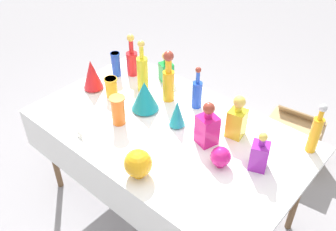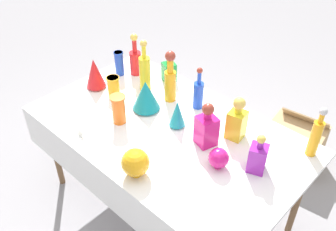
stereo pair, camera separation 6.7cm
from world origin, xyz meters
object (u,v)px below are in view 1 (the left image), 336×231
object	(u,v)px
tall_bottle_1	(142,72)
fluted_vase_2	(177,114)
slender_vase_2	(118,110)
square_decanter_0	(207,127)
tall_bottle_2	(316,132)
square_decanter_1	(166,69)
slender_vase_1	(111,86)
cardboard_box_behind_left	(290,141)
tall_bottle_4	(197,92)
round_bowl_0	(221,157)
fluted_vase_1	(92,75)
slender_vase_0	(116,64)
tall_bottle_0	(132,60)
tall_bottle_3	(169,79)
square_decanter_3	(260,154)
square_decanter_2	(237,119)
fluted_vase_0	(145,96)
round_bowl_1	(138,163)

from	to	relation	value
tall_bottle_1	fluted_vase_2	bearing A→B (deg)	-18.45
slender_vase_2	square_decanter_0	bearing A→B (deg)	22.40
tall_bottle_2	square_decanter_0	xyz separation A→B (m)	(-0.50, -0.35, -0.02)
square_decanter_1	slender_vase_1	size ratio (longest dim) A/B	1.60
fluted_vase_2	cardboard_box_behind_left	world-z (taller)	fluted_vase_2
slender_vase_2	slender_vase_1	bearing A→B (deg)	146.27
tall_bottle_4	cardboard_box_behind_left	xyz separation A→B (m)	(0.43, 0.77, -0.70)
slender_vase_1	round_bowl_0	xyz separation A→B (m)	(0.97, -0.06, -0.01)
slender_vase_1	round_bowl_0	size ratio (longest dim) A/B	1.16
fluted_vase_1	fluted_vase_2	world-z (taller)	fluted_vase_1
square_decanter_0	slender_vase_0	xyz separation A→B (m)	(-0.98, 0.17, -0.02)
tall_bottle_0	square_decanter_1	size ratio (longest dim) A/B	1.44
square_decanter_1	fluted_vase_1	xyz separation A→B (m)	(-0.32, -0.44, 0.03)
cardboard_box_behind_left	tall_bottle_0	bearing A→B (deg)	-144.24
tall_bottle_3	slender_vase_2	xyz separation A→B (m)	(-0.07, -0.41, -0.06)
square_decanter_3	fluted_vase_1	world-z (taller)	square_decanter_3
slender_vase_2	cardboard_box_behind_left	world-z (taller)	slender_vase_2
tall_bottle_1	slender_vase_0	bearing A→B (deg)	177.26
square_decanter_2	slender_vase_1	bearing A→B (deg)	-166.36
slender_vase_0	tall_bottle_1	bearing A→B (deg)	-2.74
tall_bottle_0	tall_bottle_2	distance (m)	1.40
square_decanter_3	tall_bottle_0	bearing A→B (deg)	169.18
tall_bottle_0	slender_vase_1	bearing A→B (deg)	-71.72
tall_bottle_1	square_decanter_0	xyz separation A→B (m)	(0.68, -0.15, -0.03)
tall_bottle_0	square_decanter_0	xyz separation A→B (m)	(0.90, -0.26, -0.00)
tall_bottle_2	fluted_vase_0	size ratio (longest dim) A/B	1.53
tall_bottle_1	fluted_vase_2	world-z (taller)	tall_bottle_1
square_decanter_0	cardboard_box_behind_left	distance (m)	1.25
tall_bottle_3	cardboard_box_behind_left	bearing A→B (deg)	52.96
slender_vase_2	square_decanter_3	bearing A→B (deg)	15.47
square_decanter_0	fluted_vase_2	size ratio (longest dim) A/B	1.55
slender_vase_2	square_decanter_2	bearing A→B (deg)	31.86
tall_bottle_4	slender_vase_0	size ratio (longest dim) A/B	1.62
tall_bottle_3	slender_vase_1	distance (m)	0.41
tall_bottle_0	square_decanter_2	size ratio (longest dim) A/B	1.14
tall_bottle_2	round_bowl_0	world-z (taller)	tall_bottle_2
square_decanter_1	fluted_vase_0	distance (m)	0.40
square_decanter_3	tall_bottle_4	bearing A→B (deg)	159.60
square_decanter_0	round_bowl_0	bearing A→B (deg)	-31.19
square_decanter_1	fluted_vase_1	bearing A→B (deg)	-126.06
square_decanter_2	fluted_vase_0	world-z (taller)	square_decanter_2
tall_bottle_4	tall_bottle_0	bearing A→B (deg)	179.13
round_bowl_0	round_bowl_1	bearing A→B (deg)	-129.61
square_decanter_0	slender_vase_2	xyz separation A→B (m)	(-0.53, -0.22, -0.01)
tall_bottle_3	square_decanter_3	world-z (taller)	tall_bottle_3
square_decanter_2	slender_vase_0	size ratio (longest dim) A/B	1.53
tall_bottle_3	tall_bottle_4	world-z (taller)	tall_bottle_3
fluted_vase_2	round_bowl_1	xyz separation A→B (m)	(0.12, -0.46, -0.01)
tall_bottle_3	round_bowl_1	distance (m)	0.74
slender_vase_0	round_bowl_0	size ratio (longest dim) A/B	1.54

